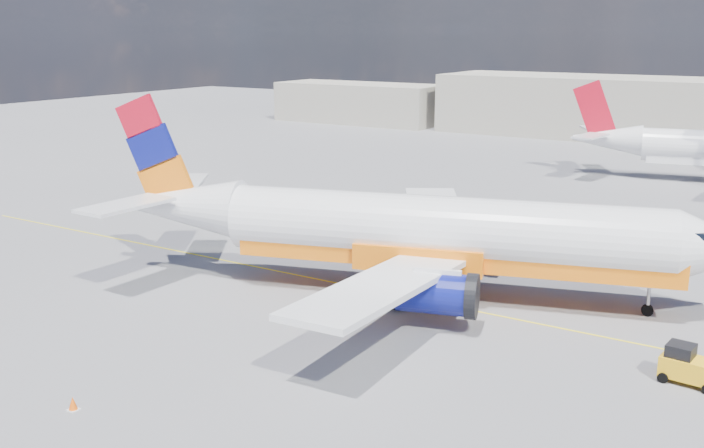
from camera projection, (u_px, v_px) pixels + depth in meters
The scene contains 6 objects.
ground at pixel (365, 311), 40.40m from camera, with size 240.00×240.00×0.00m, color slate.
taxi_line at pixel (393, 294), 42.85m from camera, with size 70.00×0.15×0.01m, color yellow.
terminal_annex at pixel (360, 103), 122.07m from camera, with size 26.00×10.00×6.00m, color #A9A392.
main_jet at pixel (422, 232), 41.87m from camera, with size 35.17×26.77×10.65m.
gse_tug at pixel (688, 366), 31.97m from camera, with size 2.35×1.58×1.60m.
traffic_cone at pixel (73, 404), 29.77m from camera, with size 0.40×0.40×0.56m.
Camera 1 is at (19.87, -32.55, 14.08)m, focal length 40.00 mm.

